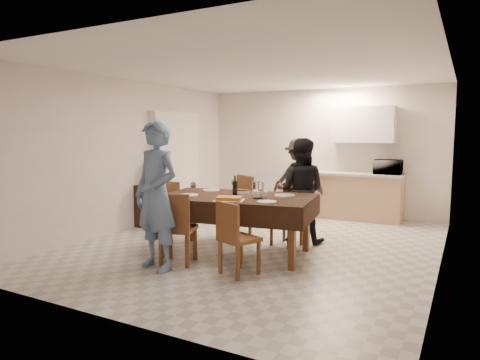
% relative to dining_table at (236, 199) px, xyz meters
% --- Properties ---
extents(floor, '(5.00, 6.00, 0.02)m').
position_rel_dining_table_xyz_m(floor, '(0.06, 0.59, -0.78)').
color(floor, silver).
rests_on(floor, ground).
extents(ceiling, '(5.00, 6.00, 0.02)m').
position_rel_dining_table_xyz_m(ceiling, '(0.06, 0.59, 1.82)').
color(ceiling, white).
rests_on(ceiling, wall_back).
extents(wall_back, '(5.00, 0.02, 2.60)m').
position_rel_dining_table_xyz_m(wall_back, '(0.06, 3.59, 0.52)').
color(wall_back, silver).
rests_on(wall_back, floor).
extents(wall_front, '(5.00, 0.02, 2.60)m').
position_rel_dining_table_xyz_m(wall_front, '(0.06, -2.41, 0.52)').
color(wall_front, silver).
rests_on(wall_front, floor).
extents(wall_left, '(0.02, 6.00, 2.60)m').
position_rel_dining_table_xyz_m(wall_left, '(-2.44, 0.59, 0.52)').
color(wall_left, silver).
rests_on(wall_left, floor).
extents(wall_right, '(0.02, 6.00, 2.60)m').
position_rel_dining_table_xyz_m(wall_right, '(2.56, 0.59, 0.52)').
color(wall_right, silver).
rests_on(wall_right, floor).
extents(stub_partition, '(0.15, 1.40, 2.10)m').
position_rel_dining_table_xyz_m(stub_partition, '(-2.36, 1.79, 0.27)').
color(stub_partition, white).
rests_on(stub_partition, floor).
extents(kitchen_base_cabinet, '(2.20, 0.60, 0.86)m').
position_rel_dining_table_xyz_m(kitchen_base_cabinet, '(0.66, 3.27, -0.35)').
color(kitchen_base_cabinet, tan).
rests_on(kitchen_base_cabinet, floor).
extents(kitchen_worktop, '(2.24, 0.64, 0.05)m').
position_rel_dining_table_xyz_m(kitchen_worktop, '(0.66, 3.27, 0.10)').
color(kitchen_worktop, '#ADAEA9').
rests_on(kitchen_worktop, kitchen_base_cabinet).
extents(upper_cabinet, '(1.20, 0.34, 0.70)m').
position_rel_dining_table_xyz_m(upper_cabinet, '(0.96, 3.41, 1.07)').
color(upper_cabinet, white).
rests_on(upper_cabinet, wall_back).
extents(dining_table, '(2.26, 1.52, 0.82)m').
position_rel_dining_table_xyz_m(dining_table, '(0.00, 0.00, 0.00)').
color(dining_table, black).
rests_on(dining_table, floor).
extents(chair_near_left, '(0.54, 0.55, 0.51)m').
position_rel_dining_table_xyz_m(chair_near_left, '(-0.45, -0.84, -0.21)').
color(chair_near_left, brown).
rests_on(chair_near_left, floor).
extents(chair_near_right, '(0.52, 0.54, 0.48)m').
position_rel_dining_table_xyz_m(chair_near_right, '(0.45, -0.83, -0.24)').
color(chair_near_right, brown).
rests_on(chair_near_right, floor).
extents(chair_far_left, '(0.63, 0.65, 0.54)m').
position_rel_dining_table_xyz_m(chair_far_left, '(-0.45, 0.65, -0.17)').
color(chair_far_left, brown).
rests_on(chair_far_left, floor).
extents(chair_far_right, '(0.48, 0.48, 0.47)m').
position_rel_dining_table_xyz_m(chair_far_right, '(0.45, 0.67, -0.25)').
color(chair_far_right, brown).
rests_on(chair_far_right, floor).
extents(console, '(0.41, 0.82, 0.76)m').
position_rel_dining_table_xyz_m(console, '(-2.22, 1.02, -0.40)').
color(console, black).
rests_on(console, floor).
extents(water_jug, '(0.27, 0.27, 0.40)m').
position_rel_dining_table_xyz_m(water_jug, '(-2.22, 1.02, 0.18)').
color(water_jug, teal).
rests_on(water_jug, console).
extents(wine_bottle, '(0.07, 0.07, 0.28)m').
position_rel_dining_table_xyz_m(wine_bottle, '(-0.05, 0.05, 0.18)').
color(wine_bottle, black).
rests_on(wine_bottle, dining_table).
extents(water_pitcher, '(0.14, 0.14, 0.22)m').
position_rel_dining_table_xyz_m(water_pitcher, '(0.35, -0.05, 0.15)').
color(water_pitcher, white).
rests_on(water_pitcher, dining_table).
extents(savoury_tart, '(0.45, 0.39, 0.05)m').
position_rel_dining_table_xyz_m(savoury_tart, '(0.10, -0.38, 0.06)').
color(savoury_tart, '#B27F34').
rests_on(savoury_tart, dining_table).
extents(salad_bowl, '(0.18, 0.18, 0.07)m').
position_rel_dining_table_xyz_m(salad_bowl, '(0.30, 0.18, 0.07)').
color(salad_bowl, white).
rests_on(salad_bowl, dining_table).
extents(mushroom_dish, '(0.20, 0.20, 0.03)m').
position_rel_dining_table_xyz_m(mushroom_dish, '(-0.05, 0.28, 0.06)').
color(mushroom_dish, white).
rests_on(mushroom_dish, dining_table).
extents(wine_glass_a, '(0.09, 0.09, 0.19)m').
position_rel_dining_table_xyz_m(wine_glass_a, '(-0.55, -0.25, 0.13)').
color(wine_glass_a, white).
rests_on(wine_glass_a, dining_table).
extents(wine_glass_b, '(0.08, 0.08, 0.19)m').
position_rel_dining_table_xyz_m(wine_glass_b, '(0.55, 0.25, 0.13)').
color(wine_glass_b, white).
rests_on(wine_glass_b, dining_table).
extents(wine_glass_c, '(0.09, 0.09, 0.19)m').
position_rel_dining_table_xyz_m(wine_glass_c, '(-0.20, 0.30, 0.13)').
color(wine_glass_c, white).
rests_on(wine_glass_c, dining_table).
extents(plate_near_left, '(0.27, 0.27, 0.02)m').
position_rel_dining_table_xyz_m(plate_near_left, '(-0.60, -0.30, 0.05)').
color(plate_near_left, white).
rests_on(plate_near_left, dining_table).
extents(plate_near_right, '(0.25, 0.25, 0.01)m').
position_rel_dining_table_xyz_m(plate_near_right, '(0.60, -0.30, 0.04)').
color(plate_near_right, white).
rests_on(plate_near_right, dining_table).
extents(plate_far_left, '(0.25, 0.25, 0.01)m').
position_rel_dining_table_xyz_m(plate_far_left, '(-0.60, 0.30, 0.05)').
color(plate_far_left, white).
rests_on(plate_far_left, dining_table).
extents(plate_far_right, '(0.29, 0.29, 0.02)m').
position_rel_dining_table_xyz_m(plate_far_right, '(0.60, 0.30, 0.05)').
color(plate_far_right, white).
rests_on(plate_far_right, dining_table).
extents(microwave, '(0.50, 0.34, 0.28)m').
position_rel_dining_table_xyz_m(microwave, '(1.48, 3.27, 0.26)').
color(microwave, white).
rests_on(microwave, kitchen_worktop).
extents(person_near, '(0.75, 0.56, 1.85)m').
position_rel_dining_table_xyz_m(person_near, '(-0.55, -1.05, 0.14)').
color(person_near, '#5F7DA9').
rests_on(person_near, floor).
extents(person_far, '(0.87, 0.72, 1.61)m').
position_rel_dining_table_xyz_m(person_far, '(0.55, 1.05, 0.02)').
color(person_far, black).
rests_on(person_far, floor).
extents(person_kitchen, '(1.02, 0.59, 1.58)m').
position_rel_dining_table_xyz_m(person_kitchen, '(-0.14, 2.82, 0.01)').
color(person_kitchen, black).
rests_on(person_kitchen, floor).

